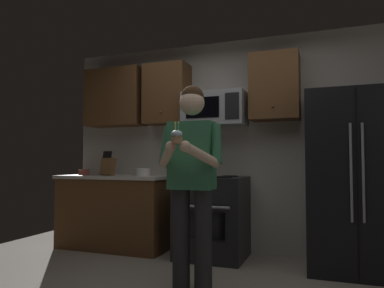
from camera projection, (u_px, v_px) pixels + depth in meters
wall_back at (233, 145)px, 4.51m from camera, size 4.40×0.10×2.60m
oven_range at (212, 217)px, 4.16m from camera, size 0.76×0.70×0.93m
microwave at (215, 109)px, 4.33m from camera, size 0.74×0.41×0.40m
refrigerator at (354, 181)px, 3.62m from camera, size 0.90×0.75×1.80m
cabinet_row_upper at (172, 94)px, 4.59m from camera, size 2.78×0.36×0.76m
counter_left at (115, 211)px, 4.63m from camera, size 1.44×0.66×0.92m
knife_block at (108, 166)px, 4.64m from camera, size 0.16×0.15×0.32m
bowl_large_white at (143, 172)px, 4.52m from camera, size 0.20×0.20×0.09m
bowl_small_colored at (84, 172)px, 4.86m from camera, size 0.15×0.15×0.07m
person at (192, 174)px, 3.11m from camera, size 0.60×0.48×1.76m
cupcake at (177, 137)px, 2.82m from camera, size 0.09×0.09×0.17m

